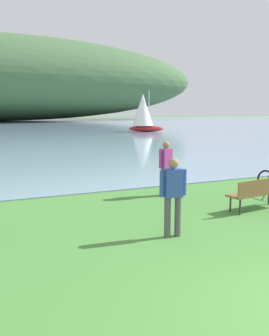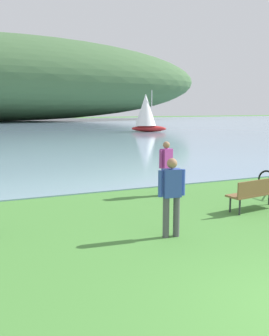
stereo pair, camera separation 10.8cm
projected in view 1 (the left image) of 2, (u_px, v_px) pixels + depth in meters
The scene contains 6 objects.
bay_water at pixel (4, 129), 48.68m from camera, with size 180.00×80.00×0.04m, color #7A99B2.
distant_hillside at pixel (1, 78), 73.32m from camera, with size 83.20×28.00×16.51m, color #42663D.
park_bench_near_camera at pixel (258, 191), 10.20m from camera, with size 1.85×0.72×0.88m.
person_at_shoreline at pixel (166, 165), 11.83m from camera, with size 0.58×0.34×1.71m.
person_on_the_grass at pixel (173, 192), 8.01m from camera, with size 0.61×0.26×1.71m.
sailboat_mid_bay at pixel (143, 112), 41.84m from camera, with size 3.91×3.17×4.55m.
Camera 1 is at (-4.36, -3.11, 2.76)m, focal length 40.48 mm.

